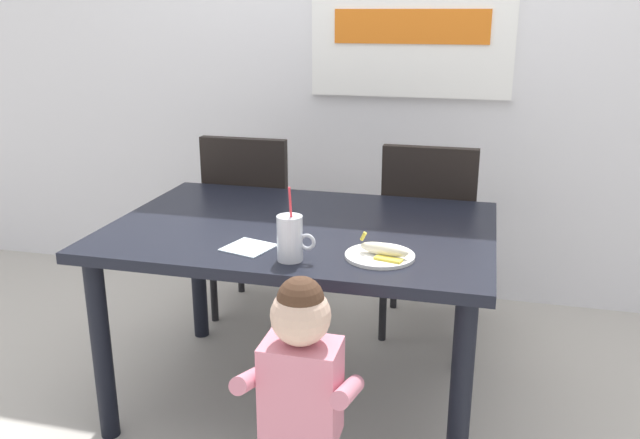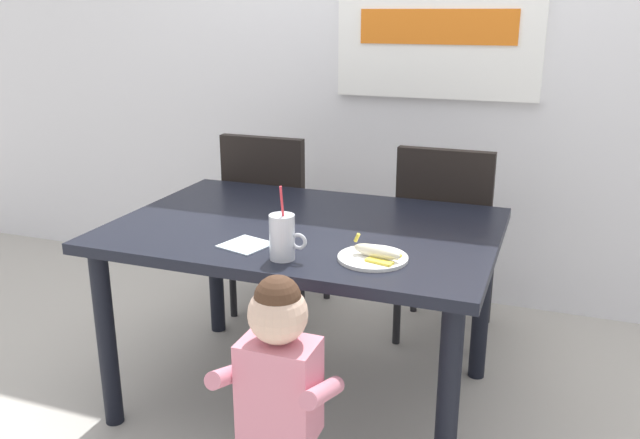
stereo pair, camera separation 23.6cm
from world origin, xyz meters
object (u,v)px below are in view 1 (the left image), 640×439
object	(u,v)px
peeled_banana	(385,250)
milk_cup	(290,241)
dining_chair_left	(254,217)
paper_napkin	(249,247)
toddler_standing	(301,379)
dining_chair_right	(429,230)
snack_plate	(380,256)
dining_table	(302,248)

from	to	relation	value
peeled_banana	milk_cup	bearing A→B (deg)	-163.79
peeled_banana	dining_chair_left	bearing A→B (deg)	129.85
dining_chair_left	paper_napkin	xyz separation A→B (m)	(0.34, -0.98, 0.21)
milk_cup	peeled_banana	distance (m)	0.31
toddler_standing	peeled_banana	bearing A→B (deg)	68.65
dining_chair_left	milk_cup	size ratio (longest dim) A/B	3.81
dining_chair_right	snack_plate	world-z (taller)	dining_chair_right
dining_chair_left	toddler_standing	world-z (taller)	dining_chair_left
milk_cup	toddler_standing	bearing A→B (deg)	-68.96
dining_chair_right	snack_plate	distance (m)	0.99
dining_chair_left	snack_plate	bearing A→B (deg)	129.51
dining_chair_right	toddler_standing	xyz separation A→B (m)	(-0.23, -1.39, -0.02)
peeled_banana	paper_napkin	distance (m)	0.47
snack_plate	paper_napkin	bearing A→B (deg)	-177.48
dining_table	dining_chair_left	distance (m)	0.83
paper_napkin	milk_cup	bearing A→B (deg)	-23.55
dining_table	snack_plate	xyz separation A→B (m)	(0.34, -0.27, 0.10)
dining_chair_right	milk_cup	world-z (taller)	milk_cup
toddler_standing	snack_plate	xyz separation A→B (m)	(0.15, 0.43, 0.23)
dining_chair_right	paper_napkin	bearing A→B (deg)	61.62
dining_chair_right	toddler_standing	distance (m)	1.41
dining_chair_right	milk_cup	xyz separation A→B (m)	(-0.36, -1.05, 0.28)
toddler_standing	peeled_banana	size ratio (longest dim) A/B	4.77
paper_napkin	dining_chair_left	bearing A→B (deg)	109.16
milk_cup	peeled_banana	bearing A→B (deg)	16.21
toddler_standing	paper_napkin	bearing A→B (deg)	126.20
peeled_banana	paper_napkin	bearing A→B (deg)	-178.67
toddler_standing	snack_plate	world-z (taller)	toddler_standing
dining_table	milk_cup	bearing A→B (deg)	-79.70
dining_table	peeled_banana	world-z (taller)	peeled_banana
toddler_standing	milk_cup	xyz separation A→B (m)	(-0.13, 0.34, 0.29)
milk_cup	paper_napkin	world-z (taller)	milk_cup
dining_chair_right	snack_plate	size ratio (longest dim) A/B	4.17
dining_table	paper_napkin	bearing A→B (deg)	-110.09
milk_cup	snack_plate	xyz separation A→B (m)	(0.28, 0.09, -0.06)
dining_chair_left	paper_napkin	world-z (taller)	dining_chair_left
toddler_standing	dining_chair_left	bearing A→B (deg)	114.77
toddler_standing	peeled_banana	xyz separation A→B (m)	(0.17, 0.42, 0.26)
paper_napkin	snack_plate	bearing A→B (deg)	2.52
dining_table	dining_chair_right	world-z (taller)	dining_chair_right
dining_chair_left	dining_chair_right	world-z (taller)	same
peeled_banana	paper_napkin	xyz separation A→B (m)	(-0.47, -0.01, -0.03)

